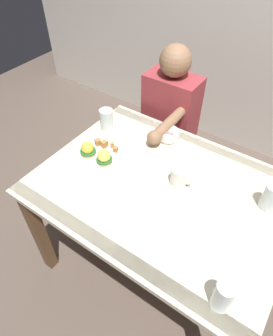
% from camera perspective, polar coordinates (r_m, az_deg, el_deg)
% --- Properties ---
extents(ground_plane, '(6.00, 6.00, 0.00)m').
position_cam_1_polar(ground_plane, '(2.03, 3.72, -17.61)').
color(ground_plane, brown).
extents(dining_table, '(1.20, 0.90, 0.74)m').
position_cam_1_polar(dining_table, '(1.50, 4.84, -6.33)').
color(dining_table, beige).
rests_on(dining_table, ground_plane).
extents(eggs_benedict_plate, '(0.27, 0.27, 0.09)m').
position_cam_1_polar(eggs_benedict_plate, '(1.55, -7.60, 2.49)').
color(eggs_benedict_plate, white).
rests_on(eggs_benedict_plate, dining_table).
extents(fruit_bowl, '(0.12, 0.12, 0.06)m').
position_cam_1_polar(fruit_bowl, '(1.67, 6.17, 6.48)').
color(fruit_bowl, white).
rests_on(fruit_bowl, dining_table).
extents(coffee_mug, '(0.11, 0.08, 0.09)m').
position_cam_1_polar(coffee_mug, '(1.41, 8.34, -1.55)').
color(coffee_mug, white).
rests_on(coffee_mug, dining_table).
extents(fork, '(0.11, 0.13, 0.00)m').
position_cam_1_polar(fork, '(1.43, -0.64, -2.83)').
color(fork, silver).
rests_on(fork, dining_table).
extents(water_glass_near, '(0.07, 0.07, 0.14)m').
position_cam_1_polar(water_glass_near, '(1.11, 16.43, -22.78)').
color(water_glass_near, silver).
rests_on(water_glass_near, dining_table).
extents(water_glass_far, '(0.08, 0.08, 0.12)m').
position_cam_1_polar(water_glass_far, '(1.73, -5.81, 9.12)').
color(water_glass_far, silver).
rests_on(water_glass_far, dining_table).
extents(water_glass_extra, '(0.07, 0.07, 0.14)m').
position_cam_1_polar(water_glass_extra, '(1.42, 24.43, -5.40)').
color(water_glass_extra, silver).
rests_on(water_glass_extra, dining_table).
extents(diner_person, '(0.34, 0.54, 1.14)m').
position_cam_1_polar(diner_person, '(1.99, 6.19, 9.28)').
color(diner_person, '#33333D').
rests_on(diner_person, ground_plane).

